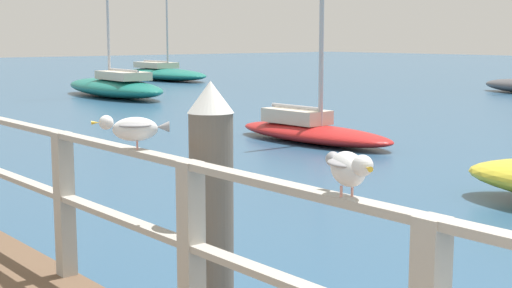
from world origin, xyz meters
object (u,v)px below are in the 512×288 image
Objects in this scene: boat_1 at (114,86)px; boat_4 at (311,129)px; dock_piling_near at (212,233)px; seagull_background at (134,128)px; seagull_foreground at (349,167)px; boat_0 at (164,73)px.

boat_1 reaches higher than boat_4.
seagull_background is (-0.39, 0.28, 0.68)m from dock_piling_near.
seagull_background is 23.26m from boat_1.
seagull_foreground is 35.50m from boat_0.
seagull_foreground is 1.80m from seagull_background.
boat_1 is at bearing 48.92° from boat_0.
boat_4 is (8.14, 7.48, -0.71)m from dock_piling_near.
seagull_foreground is (-0.38, -1.53, 0.68)m from dock_piling_near.
boat_0 reaches higher than seagull_background.
boat_0 reaches higher than boat_1.
seagull_background is 33.97m from boat_0.
boat_4 is at bearing 66.22° from boat_0.
dock_piling_near is at bearing 59.09° from boat_0.
boat_0 is 23.49m from boat_4.
seagull_foreground is 12.48m from boat_4.
boat_4 is (8.53, 9.01, -1.39)m from seagull_foreground.
dock_piling_near is at bearing -95.97° from seagull_background.
boat_4 reaches higher than seagull_background.
boat_0 is at bearing -93.79° from seagull_foreground.
boat_1 is (11.10, 20.40, -1.25)m from seagull_background.
seagull_foreground is at bearing -150.14° from seagull_background.
dock_piling_near is at bearing -114.35° from boat_1.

